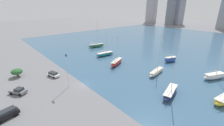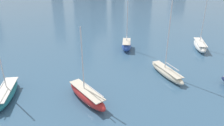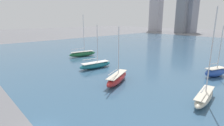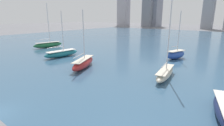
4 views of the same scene
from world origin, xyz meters
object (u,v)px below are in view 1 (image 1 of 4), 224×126
object	(u,v)px
sailboat_cream	(156,72)
parked_wagon_white	(53,74)
sailboat_teal	(105,54)
sailboat_blue	(171,59)
sailboat_yellow	(223,100)
sailboat_navy	(170,92)
parked_pickup_gray	(18,91)
sailboat_green	(97,46)
flag_pole	(67,69)
sailboat_white	(214,76)
parked_suv_black	(5,114)
sailboat_red	(117,62)

from	to	relation	value
sailboat_cream	parked_wagon_white	bearing A→B (deg)	-136.53
sailboat_teal	sailboat_blue	distance (m)	29.46
sailboat_yellow	sailboat_navy	xyz separation A→B (m)	(-10.30, -6.40, -0.03)
sailboat_blue	sailboat_cream	world-z (taller)	sailboat_cream
parked_pickup_gray	sailboat_green	bearing A→B (deg)	175.47
flag_pole	sailboat_blue	bearing A→B (deg)	78.83
sailboat_cream	parked_pickup_gray	world-z (taller)	sailboat_cream
sailboat_blue	parked_pickup_gray	world-z (taller)	sailboat_blue
sailboat_white	sailboat_blue	distance (m)	18.09
flag_pole	parked_suv_black	bearing A→B (deg)	-77.26
flag_pole	sailboat_cream	bearing A→B (deg)	66.93
sailboat_red	sailboat_green	world-z (taller)	sailboat_green
sailboat_blue	parked_suv_black	bearing A→B (deg)	-76.20
flag_pole	sailboat_red	xyz separation A→B (m)	(-4.04, 22.73, -4.65)
sailboat_cream	parked_wagon_white	xyz separation A→B (m)	(-21.63, -27.91, -0.07)
sailboat_teal	sailboat_red	distance (m)	12.80
flag_pole	sailboat_white	size ratio (longest dim) A/B	0.67
sailboat_teal	sailboat_blue	bearing A→B (deg)	39.24
sailboat_yellow	parked_suv_black	xyz separation A→B (m)	(-28.27, -40.98, 0.07)
flag_pole	parked_pickup_gray	xyz separation A→B (m)	(-5.64, -11.88, -4.85)
parked_wagon_white	sailboat_teal	bearing A→B (deg)	176.88
sailboat_white	sailboat_red	bearing A→B (deg)	-130.02
sailboat_white	parked_wagon_white	size ratio (longest dim) A/B	3.32
sailboat_cream	parked_suv_black	bearing A→B (deg)	-109.25
sailboat_red	sailboat_blue	size ratio (longest dim) A/B	1.00
sailboat_green	sailboat_navy	world-z (taller)	sailboat_navy
parked_suv_black	sailboat_teal	bearing A→B (deg)	101.94
parked_pickup_gray	flag_pole	bearing A→B (deg)	119.41
sailboat_white	sailboat_green	world-z (taller)	sailboat_white
flag_pole	sailboat_cream	distance (m)	30.00
sailboat_red	sailboat_cream	size ratio (longest dim) A/B	0.78
sailboat_cream	parked_pickup_gray	size ratio (longest dim) A/B	3.10
sailboat_teal	parked_wagon_white	bearing A→B (deg)	-70.79
sailboat_yellow	sailboat_green	bearing A→B (deg)	-177.16
flag_pole	sailboat_yellow	bearing A→B (deg)	38.14
sailboat_red	parked_wagon_white	distance (m)	24.15
sailboat_white	sailboat_navy	size ratio (longest dim) A/B	0.95
sailboat_green	sailboat_navy	distance (m)	55.39
sailboat_red	sailboat_green	distance (m)	29.67
sailboat_teal	parked_suv_black	distance (m)	46.82
parked_pickup_gray	parked_wagon_white	bearing A→B (deg)	166.14
flag_pole	sailboat_yellow	size ratio (longest dim) A/B	0.77
sailboat_teal	sailboat_blue	size ratio (longest dim) A/B	1.01
flag_pole	sailboat_teal	size ratio (longest dim) A/B	0.89
sailboat_white	sailboat_navy	world-z (taller)	sailboat_navy
parked_wagon_white	parked_suv_black	size ratio (longest dim) A/B	0.87
sailboat_cream	parked_wagon_white	distance (m)	35.31
sailboat_cream	parked_suv_black	xyz separation A→B (m)	(-8.00, -43.19, 0.16)
sailboat_blue	sailboat_cream	size ratio (longest dim) A/B	0.78
sailboat_blue	parked_suv_black	distance (m)	58.65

